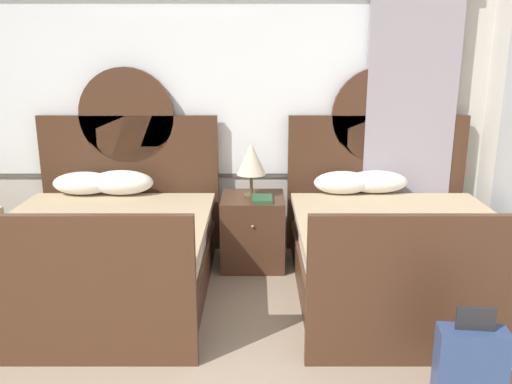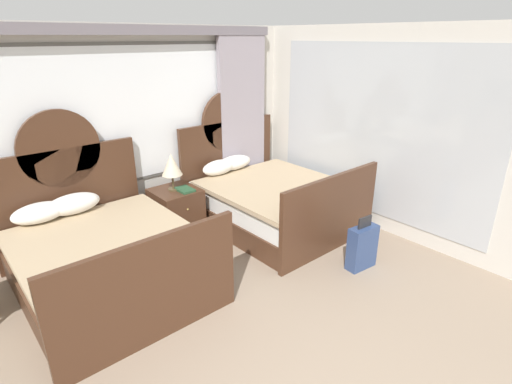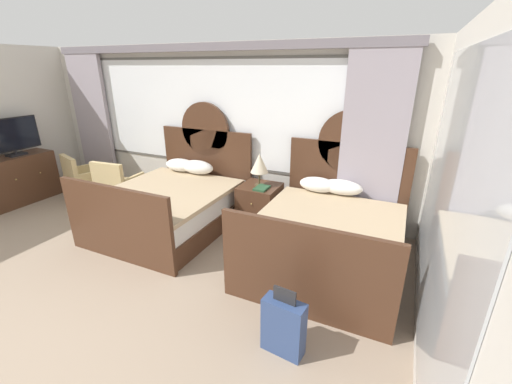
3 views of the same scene
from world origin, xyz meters
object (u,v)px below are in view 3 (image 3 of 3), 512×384
object	(u,v)px
nightstand_between_beds	(260,206)
armchair_by_window_centre	(82,176)
dresser_minibar	(8,182)
suitcase_on_floor	(283,326)
bed_near_mirror	(328,235)
table_lamp_on_nightstand	(259,164)
tv_flatscreen	(12,137)
book_on_nightstand	(262,188)
bed_near_window	(173,203)
armchair_by_window_left	(117,182)

from	to	relation	value
nightstand_between_beds	armchair_by_window_centre	distance (m)	3.48
dresser_minibar	suitcase_on_floor	size ratio (longest dim) A/B	2.37
bed_near_mirror	table_lamp_on_nightstand	bearing A→B (deg)	154.34
nightstand_between_beds	dresser_minibar	size ratio (longest dim) A/B	0.42
tv_flatscreen	dresser_minibar	bearing A→B (deg)	-96.49
book_on_nightstand	dresser_minibar	size ratio (longest dim) A/B	0.17
bed_near_window	book_on_nightstand	world-z (taller)	bed_near_window
bed_near_window	dresser_minibar	bearing A→B (deg)	-169.69
bed_near_mirror	table_lamp_on_nightstand	distance (m)	1.48
book_on_nightstand	armchair_by_window_centre	xyz separation A→B (m)	(-3.54, -0.25, -0.23)
armchair_by_window_left	suitcase_on_floor	xyz separation A→B (m)	(3.77, -1.78, -0.18)
table_lamp_on_nightstand	tv_flatscreen	distance (m)	4.43
table_lamp_on_nightstand	tv_flatscreen	xyz separation A→B (m)	(-4.33, -0.91, 0.20)
suitcase_on_floor	bed_near_mirror	bearing A→B (deg)	89.80
bed_near_mirror	nightstand_between_beds	size ratio (longest dim) A/B	3.24
book_on_nightstand	bed_near_mirror	bearing A→B (deg)	-22.28
book_on_nightstand	armchair_by_window_left	bearing A→B (deg)	-174.62
nightstand_between_beds	book_on_nightstand	world-z (taller)	book_on_nightstand
table_lamp_on_nightstand	suitcase_on_floor	distance (m)	2.58
table_lamp_on_nightstand	suitcase_on_floor	xyz separation A→B (m)	(1.21, -2.16, -0.73)
table_lamp_on_nightstand	bed_near_mirror	bearing A→B (deg)	-25.66
dresser_minibar	book_on_nightstand	bearing A→B (deg)	13.00
table_lamp_on_nightstand	armchair_by_window_centre	size ratio (longest dim) A/B	0.59
nightstand_between_beds	dresser_minibar	distance (m)	4.52
book_on_nightstand	suitcase_on_floor	bearing A→B (deg)	-61.35
armchair_by_window_centre	armchair_by_window_left	bearing A→B (deg)	-0.27
bed_near_window	book_on_nightstand	xyz separation A→B (m)	(1.29, 0.45, 0.29)
book_on_nightstand	bed_near_window	bearing A→B (deg)	-160.70
tv_flatscreen	book_on_nightstand	bearing A→B (deg)	10.05
bed_near_window	table_lamp_on_nightstand	size ratio (longest dim) A/B	4.30
armchair_by_window_centre	suitcase_on_floor	distance (m)	4.98
book_on_nightstand	armchair_by_window_centre	distance (m)	3.56
tv_flatscreen	table_lamp_on_nightstand	bearing A→B (deg)	11.86
nightstand_between_beds	armchair_by_window_centre	size ratio (longest dim) A/B	0.78
dresser_minibar	tv_flatscreen	size ratio (longest dim) A/B	1.69
table_lamp_on_nightstand	tv_flatscreen	bearing A→B (deg)	-168.14
table_lamp_on_nightstand	dresser_minibar	size ratio (longest dim) A/B	0.32
bed_near_window	armchair_by_window_centre	distance (m)	2.26
bed_near_window	suitcase_on_floor	size ratio (longest dim) A/B	3.25
nightstand_between_beds	bed_near_mirror	bearing A→B (deg)	-25.49
bed_near_window	suitcase_on_floor	bearing A→B (deg)	-33.29
tv_flatscreen	bed_near_window	bearing A→B (deg)	6.04
bed_near_mirror	dresser_minibar	size ratio (longest dim) A/B	1.37
dresser_minibar	suitcase_on_floor	world-z (taller)	dresser_minibar
table_lamp_on_nightstand	armchair_by_window_centre	distance (m)	3.51
armchair_by_window_left	armchair_by_window_centre	xyz separation A→B (m)	(-0.88, 0.00, 0.00)
dresser_minibar	armchair_by_window_centre	world-z (taller)	dresser_minibar
bed_near_window	book_on_nightstand	distance (m)	1.40
tv_flatscreen	suitcase_on_floor	world-z (taller)	tv_flatscreen
suitcase_on_floor	bed_near_window	bearing A→B (deg)	146.71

